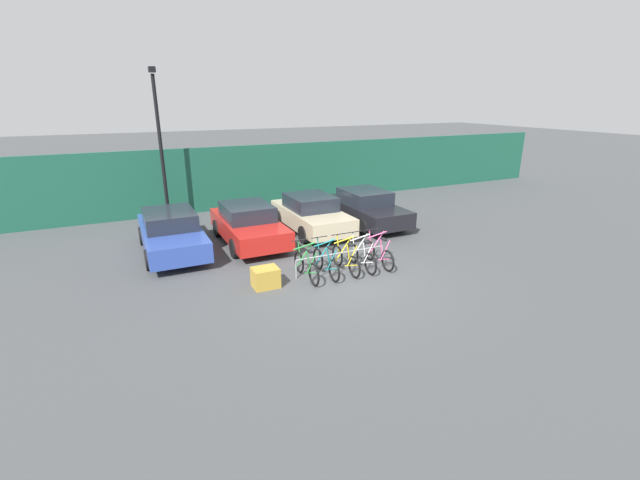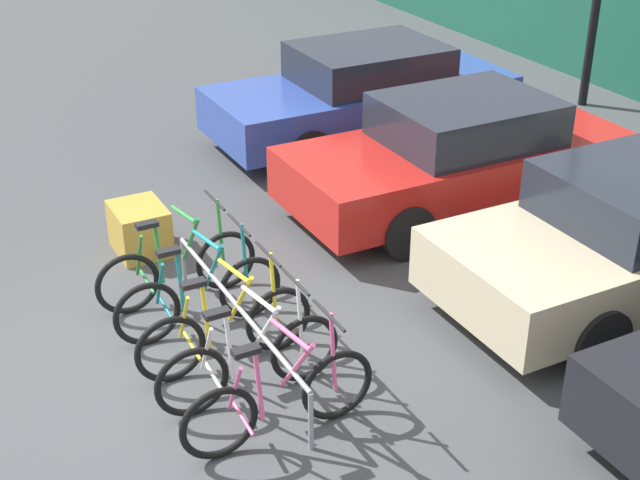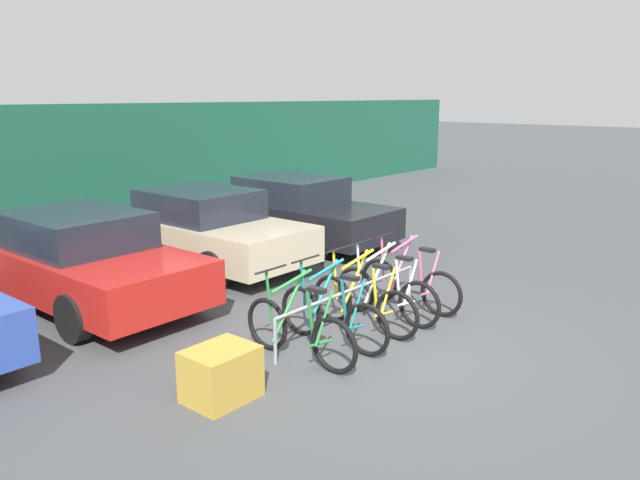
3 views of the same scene
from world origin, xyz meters
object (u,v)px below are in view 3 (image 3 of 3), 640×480
object	(u,v)px
car_red	(81,260)
car_beige	(203,228)
bike_rack	(351,295)
bicycle_white	(386,293)
bicycle_pink	(409,284)
bicycle_green	(299,330)
car_black	(294,211)
bicycle_teal	(332,316)
bicycle_yellow	(363,303)
cargo_crate	(221,374)

from	to	relation	value
car_red	car_beige	bearing A→B (deg)	7.42
bike_rack	car_red	world-z (taller)	car_red
bicycle_white	car_red	bearing A→B (deg)	124.73
bicycle_pink	car_red	size ratio (longest dim) A/B	0.40
bike_rack	bicycle_green	world-z (taller)	bicycle_green
bicycle_pink	car_beige	size ratio (longest dim) A/B	0.41
bicycle_white	car_black	xyz separation A→B (m)	(2.62, 4.11, 0.31)
bicycle_teal	car_black	size ratio (longest dim) A/B	0.40
bicycle_green	car_black	size ratio (longest dim) A/B	0.40
bicycle_white	car_black	world-z (taller)	car_black
car_black	bicycle_yellow	bearing A→B (deg)	-127.61
bicycle_yellow	car_black	xyz separation A→B (m)	(3.16, 4.11, 0.31)
cargo_crate	car_black	bearing A→B (deg)	36.06
bicycle_yellow	bicycle_white	bearing A→B (deg)	-1.01
bike_rack	car_black	size ratio (longest dim) A/B	0.68
car_red	bicycle_yellow	bearing A→B (deg)	-64.49
bicycle_white	bicycle_pink	bearing A→B (deg)	3.01
bicycle_green	cargo_crate	xyz separation A→B (m)	(-1.22, -0.02, -0.10)
bicycle_yellow	cargo_crate	world-z (taller)	bicycle_yellow
bicycle_yellow	car_black	size ratio (longest dim) A/B	0.40
car_beige	bicycle_green	bearing A→B (deg)	-116.18
bicycle_yellow	car_red	bearing A→B (deg)	114.49
bicycle_green	car_black	world-z (taller)	car_black
bike_rack	bicycle_white	xyz separation A→B (m)	(0.61, -0.15, -0.10)
bicycle_teal	car_beige	world-z (taller)	car_beige
bicycle_white	bicycle_pink	world-z (taller)	same
bicycle_pink	car_red	world-z (taller)	car_red
bicycle_green	bicycle_pink	world-z (taller)	same
bicycle_teal	car_red	distance (m)	4.02
bicycle_white	cargo_crate	xyz separation A→B (m)	(-3.04, -0.02, -0.10)
bicycle_teal	bike_rack	bearing A→B (deg)	18.14
bike_rack	cargo_crate	xyz separation A→B (m)	(-2.43, -0.17, -0.20)
bike_rack	bicycle_teal	world-z (taller)	bicycle_teal
car_beige	car_black	size ratio (longest dim) A/B	0.97
car_red	bicycle_green	bearing A→B (deg)	-81.86
bicycle_white	car_red	world-z (taller)	car_red
car_red	cargo_crate	xyz separation A→B (m)	(-0.68, -3.85, -0.42)
bike_rack	bicycle_green	distance (m)	1.22
car_red	bike_rack	bearing A→B (deg)	-64.48
bicycle_teal	bicycle_white	size ratio (longest dim) A/B	1.00
bicycle_pink	car_beige	world-z (taller)	car_beige
bicycle_green	car_red	distance (m)	3.88
bike_rack	bicycle_pink	world-z (taller)	bicycle_pink
bicycle_white	car_beige	distance (m)	4.18
bicycle_white	car_beige	size ratio (longest dim) A/B	0.41
bicycle_green	bicycle_white	bearing A→B (deg)	3.65
bicycle_pink	car_beige	xyz separation A→B (m)	(-0.37, 4.17, 0.31)
bicycle_yellow	car_black	world-z (taller)	car_black
bicycle_teal	bicycle_yellow	world-z (taller)	same
bike_rack	bicycle_green	xyz separation A→B (m)	(-1.21, -0.15, -0.10)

